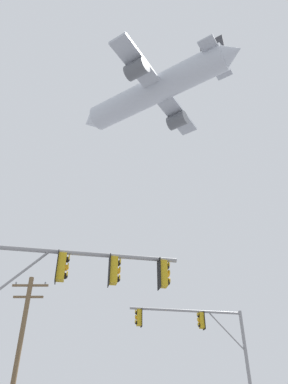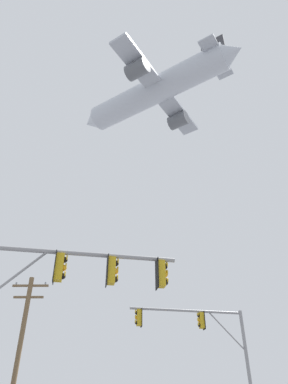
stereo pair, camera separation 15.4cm
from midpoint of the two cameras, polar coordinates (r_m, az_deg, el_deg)
name	(u,v)px [view 1 (the left image)]	position (r m, az deg, el deg)	size (l,w,h in m)	color
signal_pole_near	(65,287)	(11.83, -13.04, -14.79)	(6.22, 1.42, 5.91)	gray
signal_pole_far	(206,337)	(22.41, 9.80, -22.20)	(6.88, 1.53, 6.54)	gray
utility_pole	(20,345)	(22.55, -19.71, -22.33)	(2.20, 0.28, 8.30)	brown
airplane	(155,91)	(61.93, 1.71, 16.11)	(27.89, 21.53, 8.39)	#B7BCC6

